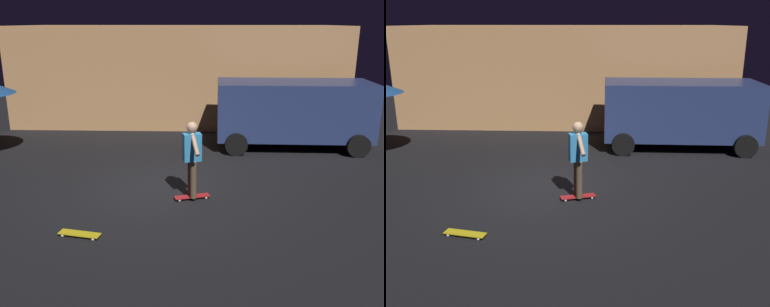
{
  "view_description": "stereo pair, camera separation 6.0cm",
  "coord_description": "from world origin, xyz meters",
  "views": [
    {
      "loc": [
        1.0,
        -9.23,
        3.74
      ],
      "look_at": [
        0.69,
        -0.51,
        1.05
      ],
      "focal_mm": 40.0,
      "sensor_mm": 36.0,
      "label": 1
    },
    {
      "loc": [
        1.06,
        -9.23,
        3.74
      ],
      "look_at": [
        0.69,
        -0.51,
        1.05
      ],
      "focal_mm": 40.0,
      "sensor_mm": 36.0,
      "label": 2
    }
  ],
  "objects": [
    {
      "name": "skateboard_ridden",
      "position": [
        0.69,
        -0.51,
        0.06
      ],
      "size": [
        0.8,
        0.41,
        0.07
      ],
      "color": "#AD1E23",
      "rests_on": "ground_plane"
    },
    {
      "name": "ground_plane",
      "position": [
        0.0,
        0.0,
        0.0
      ],
      "size": [
        28.0,
        28.0,
        0.0
      ],
      "primitive_type": "plane",
      "color": "black"
    },
    {
      "name": "skateboard_spare",
      "position": [
        -1.3,
        -2.32,
        0.06
      ],
      "size": [
        0.8,
        0.35,
        0.07
      ],
      "color": "gold",
      "rests_on": "ground_plane"
    },
    {
      "name": "skater",
      "position": [
        0.69,
        -0.51,
        1.04
      ],
      "size": [
        0.43,
        0.97,
        1.67
      ],
      "color": "brown",
      "rests_on": "skateboard_ridden"
    },
    {
      "name": "parked_van",
      "position": [
        3.64,
        3.74,
        1.16
      ],
      "size": [
        4.64,
        2.26,
        2.03
      ],
      "color": "navy",
      "rests_on": "ground_plane"
    },
    {
      "name": "low_building",
      "position": [
        -0.06,
        7.66,
        1.81
      ],
      "size": [
        12.12,
        4.2,
        3.61
      ],
      "color": "tan",
      "rests_on": "ground_plane"
    }
  ]
}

